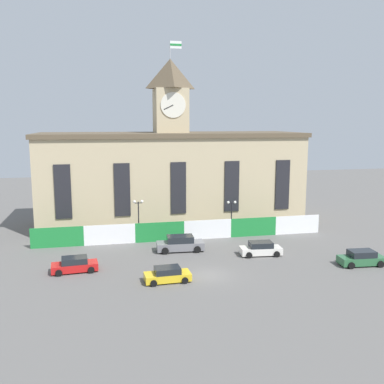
{
  "coord_description": "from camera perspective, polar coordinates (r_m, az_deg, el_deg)",
  "views": [
    {
      "loc": [
        -9.61,
        -37.74,
        14.49
      ],
      "look_at": [
        0.0,
        7.87,
        6.79
      ],
      "focal_mm": 40.0,
      "sensor_mm": 36.0,
      "label": 1
    }
  ],
  "objects": [
    {
      "name": "ground_plane",
      "position": [
        41.55,
        2.28,
        -11.04
      ],
      "size": [
        160.0,
        160.0,
        0.0
      ],
      "primitive_type": "plane",
      "color": "#605E5B"
    },
    {
      "name": "civic_building",
      "position": [
        61.45,
        -2.81,
        2.31
      ],
      "size": [
        36.82,
        12.58,
        25.44
      ],
      "color": "#C6B289",
      "rests_on": "ground"
    },
    {
      "name": "banner_fence",
      "position": [
        52.93,
        -1.06,
        -5.17
      ],
      "size": [
        36.1,
        0.12,
        2.39
      ],
      "color": "#1E8438",
      "rests_on": "ground"
    },
    {
      "name": "street_lamp_left",
      "position": [
        52.45,
        -7.15,
        -2.58
      ],
      "size": [
        1.26,
        0.36,
        5.09
      ],
      "color": "black",
      "rests_on": "ground"
    },
    {
      "name": "street_lamp_far_right",
      "position": [
        54.73,
        5.29,
        -2.42
      ],
      "size": [
        1.26,
        0.36,
        4.53
      ],
      "color": "black",
      "rests_on": "ground"
    },
    {
      "name": "car_white_taxi",
      "position": [
        47.87,
        9.14,
        -7.5
      ],
      "size": [
        4.64,
        2.45,
        1.5
      ],
      "rotation": [
        0.0,
        0.0,
        3.05
      ],
      "color": "white",
      "rests_on": "ground"
    },
    {
      "name": "car_green_wagon",
      "position": [
        47.34,
        21.66,
        -8.22
      ],
      "size": [
        4.72,
        2.4,
        1.55
      ],
      "rotation": [
        0.0,
        0.0,
        -0.07
      ],
      "color": "#2D663D",
      "rests_on": "ground"
    },
    {
      "name": "car_red_sedan",
      "position": [
        43.81,
        -15.37,
        -9.36
      ],
      "size": [
        4.53,
        2.41,
        1.45
      ],
      "rotation": [
        0.0,
        0.0,
        0.08
      ],
      "color": "red",
      "rests_on": "ground"
    },
    {
      "name": "car_gray_pickup",
      "position": [
        48.73,
        -1.59,
        -6.93
      ],
      "size": [
        5.39,
        2.57,
        1.75
      ],
      "rotation": [
        0.0,
        0.0,
        3.09
      ],
      "color": "slate",
      "rests_on": "ground"
    },
    {
      "name": "car_yellow_coupe",
      "position": [
        39.91,
        -3.29,
        -10.97
      ],
      "size": [
        4.26,
        2.25,
        1.35
      ],
      "rotation": [
        0.0,
        0.0,
        3.18
      ],
      "color": "yellow",
      "rests_on": "ground"
    }
  ]
}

